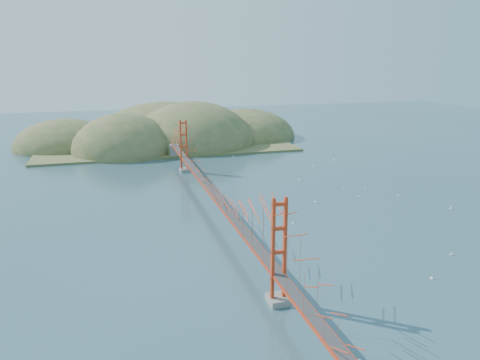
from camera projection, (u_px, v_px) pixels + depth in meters
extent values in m
plane|color=#325464|center=(214.00, 213.00, 77.47)|extent=(320.00, 320.00, 0.00)
cube|color=gray|center=(278.00, 300.00, 49.53)|extent=(2.00, 2.40, 0.70)
cube|color=gray|center=(185.00, 170.00, 105.24)|extent=(2.00, 2.40, 0.70)
cube|color=red|center=(214.00, 194.00, 76.62)|extent=(1.40, 92.00, 0.16)
cube|color=red|center=(214.00, 196.00, 76.67)|extent=(1.33, 92.00, 0.24)
cube|color=#38383A|center=(214.00, 194.00, 76.59)|extent=(1.19, 92.00, 0.03)
cube|color=gray|center=(174.00, 151.00, 119.76)|extent=(2.20, 2.60, 3.30)
cube|color=olive|center=(165.00, 144.00, 136.84)|extent=(70.00, 40.00, 0.60)
ellipsoid|color=olive|center=(125.00, 152.00, 126.29)|extent=(28.00, 28.00, 21.00)
ellipsoid|color=olive|center=(194.00, 144.00, 137.17)|extent=(36.00, 36.00, 25.00)
ellipsoid|color=olive|center=(245.00, 137.00, 149.38)|extent=(32.00, 32.00, 18.00)
ellipsoid|color=olive|center=(65.00, 147.00, 133.18)|extent=(28.00, 28.00, 16.00)
ellipsoid|color=olive|center=(166.00, 136.00, 150.43)|extent=(44.00, 44.00, 22.00)
cube|color=white|center=(293.00, 223.00, 72.87)|extent=(0.35, 0.54, 0.09)
cylinder|color=white|center=(293.00, 221.00, 72.80)|extent=(0.01, 0.01, 0.56)
cube|color=white|center=(451.00, 209.00, 79.67)|extent=(0.54, 0.33, 0.09)
cylinder|color=white|center=(451.00, 207.00, 79.59)|extent=(0.01, 0.01, 0.56)
cube|color=white|center=(359.00, 197.00, 86.41)|extent=(0.47, 0.58, 0.10)
cylinder|color=white|center=(359.00, 195.00, 86.33)|extent=(0.02, 0.02, 0.62)
cube|color=white|center=(334.00, 163.00, 113.02)|extent=(0.53, 0.28, 0.09)
cylinder|color=white|center=(334.00, 162.00, 112.95)|extent=(0.01, 0.01, 0.56)
cube|color=white|center=(299.00, 181.00, 97.53)|extent=(0.60, 0.28, 0.10)
cylinder|color=white|center=(299.00, 179.00, 97.45)|extent=(0.02, 0.02, 0.62)
cube|color=white|center=(316.00, 202.00, 83.55)|extent=(0.31, 0.54, 0.09)
cylinder|color=white|center=(316.00, 200.00, 83.47)|extent=(0.02, 0.02, 0.56)
cube|color=white|center=(451.00, 255.00, 61.37)|extent=(0.51, 0.38, 0.09)
cylinder|color=white|center=(451.00, 253.00, 61.30)|extent=(0.01, 0.01, 0.54)
cube|color=white|center=(334.00, 159.00, 117.14)|extent=(0.55, 0.63, 0.11)
cylinder|color=white|center=(334.00, 158.00, 117.05)|extent=(0.02, 0.02, 0.69)
cube|color=white|center=(432.00, 278.00, 54.91)|extent=(0.19, 0.51, 0.09)
cylinder|color=white|center=(432.00, 276.00, 54.84)|extent=(0.01, 0.01, 0.54)
cube|color=white|center=(398.00, 196.00, 86.77)|extent=(0.49, 0.47, 0.09)
cylinder|color=white|center=(398.00, 195.00, 86.70)|extent=(0.02, 0.02, 0.56)
cube|color=white|center=(344.00, 189.00, 91.31)|extent=(0.56, 0.53, 0.11)
cylinder|color=white|center=(344.00, 188.00, 91.23)|extent=(0.02, 0.02, 0.64)
cube|color=white|center=(366.00, 189.00, 91.56)|extent=(0.35, 0.53, 0.09)
cylinder|color=white|center=(366.00, 187.00, 91.49)|extent=(0.01, 0.01, 0.55)
cube|color=white|center=(313.00, 166.00, 110.04)|extent=(0.56, 0.46, 0.10)
cylinder|color=white|center=(313.00, 165.00, 109.96)|extent=(0.02, 0.02, 0.61)
cube|color=white|center=(233.00, 157.00, 120.34)|extent=(0.63, 0.37, 0.11)
cylinder|color=white|center=(233.00, 155.00, 120.26)|extent=(0.02, 0.02, 0.65)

